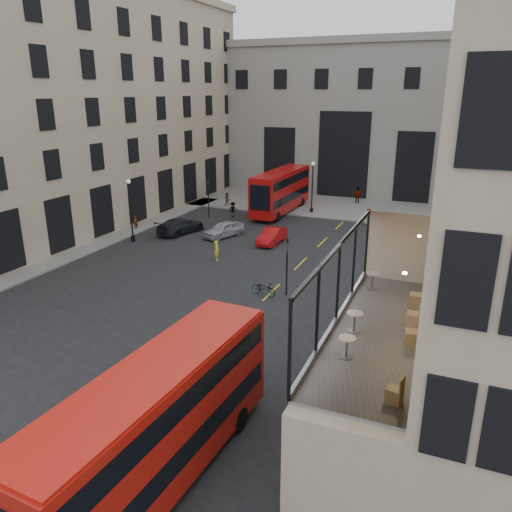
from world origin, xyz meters
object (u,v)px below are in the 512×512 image
at_px(street_lamp_b, 312,190).
at_px(cyclist, 217,250).
at_px(pedestrian_b, 233,210).
at_px(car_b, 272,236).
at_px(bicycle, 263,288).
at_px(car_a, 224,229).
at_px(cafe_chair_b, 413,337).
at_px(cafe_table_mid, 355,319).
at_px(traffic_light_far, 208,194).
at_px(traffic_light_near, 287,258).
at_px(car_c, 181,226).
at_px(pedestrian_c, 358,196).
at_px(pedestrian_d, 368,217).
at_px(pedestrian_a, 227,200).
at_px(bus_far, 281,189).
at_px(cafe_table_near, 347,344).
at_px(pedestrian_e, 135,222).
at_px(street_lamp_a, 131,214).
at_px(cafe_chair_a, 395,394).
at_px(cafe_table_far, 373,278).
at_px(cafe_chair_c, 414,319).
at_px(bus_near, 157,420).
at_px(cafe_chair_d, 416,300).

height_order(street_lamp_b, cyclist, street_lamp_b).
distance_m(cyclist, pedestrian_b, 13.64).
height_order(car_b, bicycle, car_b).
distance_m(car_a, cafe_chair_b, 29.53).
height_order(street_lamp_b, bicycle, street_lamp_b).
xyz_separation_m(cafe_table_mid, cafe_chair_b, (1.90, -0.23, -0.17)).
height_order(traffic_light_far, pedestrian_b, traffic_light_far).
bearing_deg(cafe_chair_b, bicycle, 129.42).
bearing_deg(cyclist, car_a, -2.35).
bearing_deg(car_b, bicycle, -70.13).
relative_size(traffic_light_near, car_c, 0.79).
bearing_deg(car_c, traffic_light_far, -71.32).
distance_m(car_b, pedestrian_c, 18.25).
distance_m(pedestrian_d, cafe_table_mid, 32.21).
xyz_separation_m(street_lamp_b, pedestrian_a, (-9.39, -0.93, -1.61)).
distance_m(bus_far, cafe_table_near, 38.29).
bearing_deg(pedestrian_e, car_a, 84.01).
bearing_deg(bicycle, traffic_light_near, -54.81).
bearing_deg(pedestrian_a, pedestrian_d, -26.81).
bearing_deg(car_a, cafe_table_mid, -32.68).
height_order(traffic_light_far, cyclist, traffic_light_far).
bearing_deg(car_a, traffic_light_near, -25.46).
bearing_deg(pedestrian_a, traffic_light_near, -75.26).
distance_m(car_c, pedestrian_c, 21.88).
distance_m(traffic_light_near, street_lamp_a, 17.09).
distance_m(cafe_table_mid, cafe_chair_b, 1.92).
distance_m(street_lamp_a, cafe_chair_a, 33.05).
bearing_deg(street_lamp_b, pedestrian_a, -174.32).
height_order(street_lamp_b, car_a, street_lamp_b).
height_order(car_b, pedestrian_e, pedestrian_e).
distance_m(cafe_table_far, cafe_chair_b, 4.75).
xyz_separation_m(street_lamp_b, cafe_chair_c, (13.49, -33.26, 2.48)).
bearing_deg(cafe_chair_c, cafe_chair_a, -89.46).
relative_size(bus_far, car_a, 2.77).
height_order(bus_far, cafe_chair_b, cafe_chair_b).
distance_m(car_a, pedestrian_e, 8.58).
bearing_deg(car_a, car_b, 19.34).
relative_size(bus_near, car_b, 2.76).
relative_size(traffic_light_near, cyclist, 2.49).
xyz_separation_m(street_lamp_a, bus_near, (17.50, -22.54, 0.00)).
bearing_deg(street_lamp_b, traffic_light_far, -146.31).
relative_size(pedestrian_b, cafe_chair_d, 1.56).
xyz_separation_m(pedestrian_a, pedestrian_c, (12.97, 6.93, 0.18)).
relative_size(street_lamp_a, car_c, 1.11).
height_order(cafe_table_near, cafe_table_mid, cafe_table_mid).
distance_m(traffic_light_far, pedestrian_b, 2.96).
bearing_deg(bicycle, cyclist, 60.75).
xyz_separation_m(pedestrian_e, cafe_chair_a, (26.54, -25.19, 4.06)).
xyz_separation_m(street_lamp_a, bicycle, (14.68, -6.59, -1.94)).
xyz_separation_m(pedestrian_c, cafe_chair_b, (10.03, -40.67, 3.92)).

